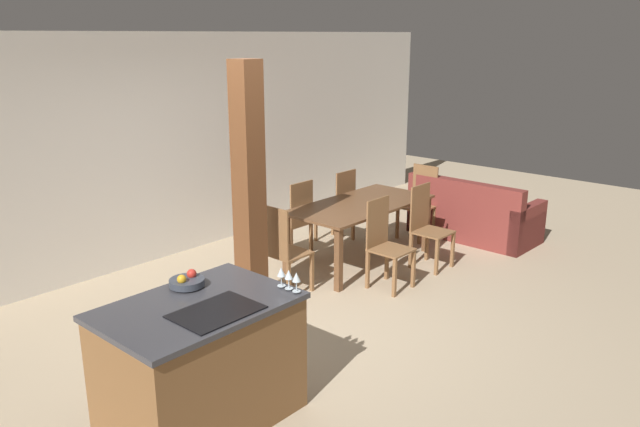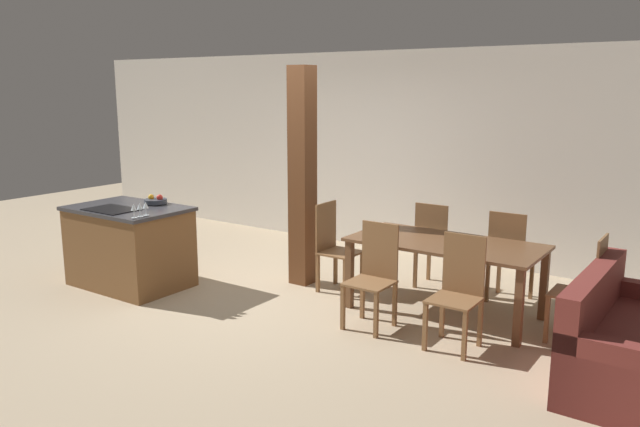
% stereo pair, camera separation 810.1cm
% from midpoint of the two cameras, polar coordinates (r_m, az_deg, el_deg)
% --- Properties ---
extents(ground_plane, '(16.00, 16.00, 0.00)m').
position_cam_midpoint_polar(ground_plane, '(4.99, 29.95, -19.48)').
color(ground_plane, tan).
extents(wall_back, '(11.20, 0.08, 2.70)m').
position_cam_midpoint_polar(wall_back, '(7.02, 32.95, 0.66)').
color(wall_back, silver).
rests_on(wall_back, ground_plane).
extents(kitchen_island, '(1.31, 0.89, 0.92)m').
position_cam_midpoint_polar(kitchen_island, '(4.60, 10.41, -14.34)').
color(kitchen_island, brown).
rests_on(kitchen_island, ground_plane).
extents(fruit_bowl, '(0.26, 0.26, 0.11)m').
position_cam_midpoint_polar(fruit_bowl, '(4.61, 13.70, -7.76)').
color(fruit_bowl, '#383D47').
rests_on(fruit_bowl, kitchen_island).
extents(wine_glass_near, '(0.06, 0.06, 0.14)m').
position_cam_midpoint_polar(wine_glass_near, '(3.86, 16.41, -10.65)').
color(wine_glass_near, silver).
rests_on(wine_glass_near, kitchen_island).
extents(wine_glass_middle, '(0.06, 0.06, 0.14)m').
position_cam_midpoint_polar(wine_glass_middle, '(3.93, 16.77, -10.28)').
color(wine_glass_middle, silver).
rests_on(wine_glass_middle, kitchen_island).
extents(wine_glass_far, '(0.06, 0.06, 0.14)m').
position_cam_midpoint_polar(wine_glass_far, '(3.99, 17.11, -9.92)').
color(wine_glass_far, silver).
rests_on(wine_glass_far, kitchen_island).
extents(dining_table, '(1.85, 0.91, 0.74)m').
position_cam_midpoint_polar(dining_table, '(5.55, 50.49, -11.83)').
color(dining_table, brown).
rests_on(dining_table, ground_plane).
extents(dining_chair_near_left, '(0.40, 0.40, 0.98)m').
position_cam_midpoint_polar(dining_chair_near_left, '(4.88, 47.51, -15.91)').
color(dining_chair_near_left, brown).
rests_on(dining_chair_near_left, ground_plane).
extents(dining_chair_near_right, '(0.40, 0.40, 0.98)m').
position_cam_midpoint_polar(dining_chair_near_right, '(5.15, 56.88, -16.13)').
color(dining_chair_near_right, brown).
rests_on(dining_chair_near_right, ground_plane).
extents(dining_chair_far_left, '(0.40, 0.40, 0.98)m').
position_cam_midpoint_polar(dining_chair_far_left, '(6.10, 44.81, -10.55)').
color(dining_chair_far_left, brown).
rests_on(dining_chair_far_left, ground_plane).
extents(dining_chair_far_right, '(0.40, 0.40, 0.98)m').
position_cam_midpoint_polar(dining_chair_far_right, '(6.32, 52.34, -11.04)').
color(dining_chair_far_right, brown).
rests_on(dining_chair_far_right, ground_plane).
extents(dining_chair_head_end, '(0.40, 0.40, 0.98)m').
position_cam_midpoint_polar(dining_chair_head_end, '(5.36, 36.48, -12.14)').
color(dining_chair_head_end, brown).
rests_on(dining_chair_head_end, ground_plane).
extents(dining_chair_foot_end, '(0.40, 0.40, 0.98)m').
position_cam_midpoint_polar(dining_chair_foot_end, '(6.11, 62.39, -13.47)').
color(dining_chair_foot_end, brown).
rests_on(dining_chair_foot_end, ground_plane).
extents(couch, '(0.82, 1.66, 0.83)m').
position_cam_midpoint_polar(couch, '(5.98, 68.53, -17.29)').
color(couch, maroon).
rests_on(couch, ground_plane).
extents(timber_post, '(0.24, 0.24, 2.45)m').
position_cam_midpoint_polar(timber_post, '(5.14, 32.60, -4.08)').
color(timber_post, brown).
rests_on(timber_post, ground_plane).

